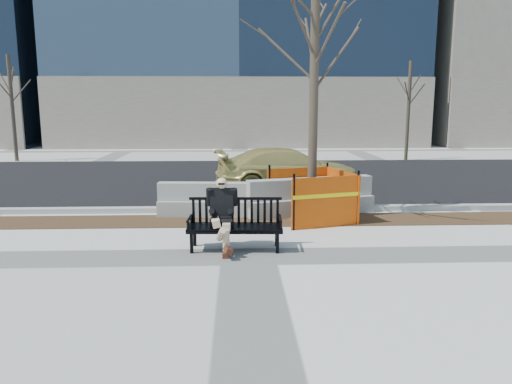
% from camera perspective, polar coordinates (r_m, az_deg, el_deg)
% --- Properties ---
extents(ground, '(120.00, 120.00, 0.00)m').
position_cam_1_polar(ground, '(8.55, -0.90, -7.46)').
color(ground, beige).
rests_on(ground, ground).
extents(mulch_strip, '(40.00, 1.20, 0.02)m').
position_cam_1_polar(mulch_strip, '(11.05, -1.23, -3.31)').
color(mulch_strip, '#47301C').
rests_on(mulch_strip, ground).
extents(asphalt_street, '(60.00, 10.40, 0.01)m').
position_cam_1_polar(asphalt_street, '(17.14, -1.62, 1.59)').
color(asphalt_street, black).
rests_on(asphalt_street, ground).
extents(curb, '(60.00, 0.25, 0.12)m').
position_cam_1_polar(curb, '(11.96, -1.32, -1.97)').
color(curb, '#9E9B93').
rests_on(curb, ground).
extents(bench, '(1.75, 0.69, 0.92)m').
position_cam_1_polar(bench, '(8.95, -2.42, -6.64)').
color(bench, black).
rests_on(bench, ground).
extents(seated_man, '(0.58, 0.93, 1.27)m').
position_cam_1_polar(seated_man, '(9.01, -3.92, -6.54)').
color(seated_man, black).
rests_on(seated_man, ground).
extents(tree_fence, '(2.93, 2.93, 5.92)m').
position_cam_1_polar(tree_fence, '(11.21, 6.39, -3.19)').
color(tree_fence, '#FF5B0A').
rests_on(tree_fence, ground).
extents(sedan, '(4.54, 2.33, 1.26)m').
position_cam_1_polar(sedan, '(14.90, 3.69, 0.23)').
color(sedan, tan).
rests_on(sedan, ground).
extents(jersey_barrier_left, '(2.78, 0.71, 0.79)m').
position_cam_1_polar(jersey_barrier_left, '(11.58, -4.43, -2.72)').
color(jersey_barrier_left, gray).
rests_on(jersey_barrier_left, ground).
extents(jersey_barrier_right, '(3.11, 1.36, 0.87)m').
position_cam_1_polar(jersey_barrier_right, '(11.75, 6.26, -2.56)').
color(jersey_barrier_right, gray).
rests_on(jersey_barrier_right, ground).
extents(far_tree_left, '(1.87, 1.87, 5.02)m').
position_cam_1_polar(far_tree_left, '(24.73, -25.89, 3.25)').
color(far_tree_left, '#4B3C30').
rests_on(far_tree_left, ground).
extents(far_tree_right, '(2.14, 2.14, 4.76)m').
position_cam_1_polar(far_tree_right, '(23.61, 16.90, 3.55)').
color(far_tree_right, '#403729').
rests_on(far_tree_right, ground).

